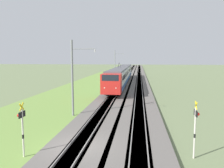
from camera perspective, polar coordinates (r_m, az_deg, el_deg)
name	(u,v)px	position (r m, az deg, el deg)	size (l,w,h in m)	color
ground_plane	(78,150)	(15.37, -8.89, -16.71)	(400.00, 400.00, 0.00)	#6B7A51
ballast_main	(125,79)	(63.94, 3.49, 1.40)	(240.00, 4.40, 0.30)	#605B56
ballast_adjacent	(139,79)	(63.81, 7.12, 1.35)	(240.00, 4.40, 0.30)	#605B56
track_main	(125,79)	(63.94, 3.49, 1.41)	(240.00, 1.57, 0.45)	#4C4238
track_adjacent	(139,79)	(63.81, 7.12, 1.36)	(240.00, 1.57, 0.45)	#4C4238
grass_verge	(104,79)	(64.62, -1.98, 1.39)	(240.00, 13.10, 0.12)	olive
passenger_train	(122,74)	(51.26, 2.62, 2.65)	(41.49, 3.00, 5.19)	red
crossing_signal_near	(22,125)	(14.37, -22.40, -9.83)	(0.70, 0.23, 3.48)	beige
crossing_signal_far	(195,124)	(14.25, 20.96, -9.72)	(0.70, 0.23, 3.55)	beige
catenary_mast_near	(73,78)	(22.80, -10.17, 1.65)	(0.22, 2.56, 7.95)	slate
catenary_mast_mid	(115,65)	(61.54, 0.79, 5.06)	(0.22, 2.56, 8.29)	slate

